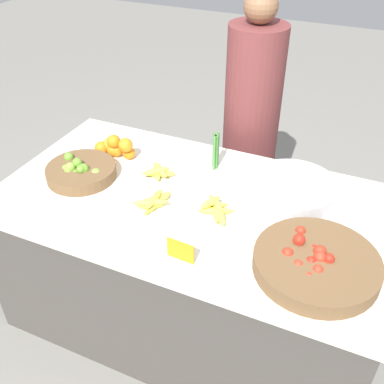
# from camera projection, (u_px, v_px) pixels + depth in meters

# --- Properties ---
(ground_plane) EXTENTS (12.00, 12.00, 0.00)m
(ground_plane) POSITION_uv_depth(u_px,v_px,m) (192.00, 311.00, 2.48)
(ground_plane) COLOR gray
(market_table) EXTENTS (1.80, 1.01, 0.76)m
(market_table) POSITION_uv_depth(u_px,v_px,m) (192.00, 261.00, 2.25)
(market_table) COLOR #4C4742
(market_table) RESTS_ON ground_plane
(lime_bowl) EXTENTS (0.33, 0.33, 0.10)m
(lime_bowl) POSITION_uv_depth(u_px,v_px,m) (81.00, 171.00, 2.17)
(lime_bowl) COLOR brown
(lime_bowl) RESTS_ON market_table
(tomato_basket) EXTENTS (0.47, 0.47, 0.10)m
(tomato_basket) POSITION_uv_depth(u_px,v_px,m) (316.00, 263.00, 1.66)
(tomato_basket) COLOR brown
(tomato_basket) RESTS_ON market_table
(orange_pile) EXTENTS (0.22, 0.11, 0.13)m
(orange_pile) POSITION_uv_depth(u_px,v_px,m) (114.00, 147.00, 2.33)
(orange_pile) COLOR orange
(orange_pile) RESTS_ON market_table
(metal_bowl) EXTENTS (0.40, 0.40, 0.08)m
(metal_bowl) POSITION_uv_depth(u_px,v_px,m) (293.00, 190.00, 2.03)
(metal_bowl) COLOR silver
(metal_bowl) RESTS_ON market_table
(price_sign) EXTENTS (0.12, 0.01, 0.09)m
(price_sign) POSITION_uv_depth(u_px,v_px,m) (180.00, 251.00, 1.70)
(price_sign) COLOR orange
(price_sign) RESTS_ON market_table
(veg_bundle) EXTENTS (0.04, 0.07, 0.18)m
(veg_bundle) POSITION_uv_depth(u_px,v_px,m) (216.00, 151.00, 2.21)
(veg_bundle) COLOR #428438
(veg_bundle) RESTS_ON market_table
(banana_bunch_front_left) EXTENTS (0.16, 0.17, 0.06)m
(banana_bunch_front_left) POSITION_uv_depth(u_px,v_px,m) (216.00, 209.00, 1.95)
(banana_bunch_front_left) COLOR #EFDB4C
(banana_bunch_front_left) RESTS_ON market_table
(banana_bunch_front_right) EXTENTS (0.15, 0.19, 0.06)m
(banana_bunch_front_right) POSITION_uv_depth(u_px,v_px,m) (154.00, 201.00, 1.99)
(banana_bunch_front_right) COLOR #EFDB4C
(banana_bunch_front_right) RESTS_ON market_table
(banana_bunch_back_center) EXTENTS (0.16, 0.17, 0.06)m
(banana_bunch_back_center) POSITION_uv_depth(u_px,v_px,m) (158.00, 171.00, 2.19)
(banana_bunch_back_center) COLOR #EFDB4C
(banana_bunch_back_center) RESTS_ON market_table
(vendor_person) EXTENTS (0.32, 0.32, 1.51)m
(vendor_person) POSITION_uv_depth(u_px,v_px,m) (250.00, 135.00, 2.67)
(vendor_person) COLOR brown
(vendor_person) RESTS_ON ground_plane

